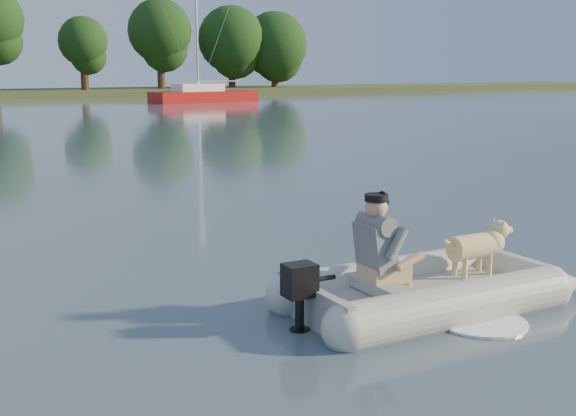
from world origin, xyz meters
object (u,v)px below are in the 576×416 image
man (377,242)px  sailboat (203,96)px  dog (473,251)px  dinghy (432,253)px

man → sailboat: (16.74, 45.29, -0.27)m
man → dog: (1.34, -0.01, -0.26)m
dinghy → man: man is taller
man → sailboat: bearing=70.1°
man → dog: bearing=-0.0°
man → dog: man is taller
dinghy → dog: 0.65m
dinghy → man: bearing=175.8°
sailboat → man: bearing=-118.1°
dog → dinghy: bearing=-175.4°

